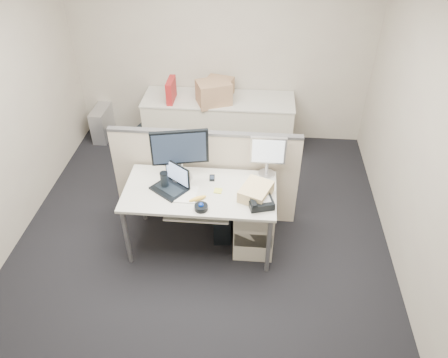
# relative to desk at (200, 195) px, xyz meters

# --- Properties ---
(floor) EXTENTS (4.00, 4.50, 0.01)m
(floor) POSITION_rel_desk_xyz_m (0.00, 0.00, -0.67)
(floor) COLOR black
(floor) RESTS_ON ground
(wall_back) EXTENTS (4.00, 0.02, 2.70)m
(wall_back) POSITION_rel_desk_xyz_m (0.00, 2.25, 0.69)
(wall_back) COLOR #B8B29F
(wall_back) RESTS_ON ground
(wall_right) EXTENTS (0.02, 4.50, 2.70)m
(wall_right) POSITION_rel_desk_xyz_m (2.00, 0.00, 0.69)
(wall_right) COLOR #B8B29F
(wall_right) RESTS_ON ground
(desk) EXTENTS (1.50, 0.75, 0.73)m
(desk) POSITION_rel_desk_xyz_m (0.00, 0.00, 0.00)
(desk) COLOR beige
(desk) RESTS_ON floor
(keyboard_tray) EXTENTS (0.62, 0.32, 0.02)m
(keyboard_tray) POSITION_rel_desk_xyz_m (0.00, -0.18, -0.04)
(keyboard_tray) COLOR beige
(keyboard_tray) RESTS_ON desk
(drawer_pedestal) EXTENTS (0.40, 0.55, 0.65)m
(drawer_pedestal) POSITION_rel_desk_xyz_m (0.55, 0.05, -0.34)
(drawer_pedestal) COLOR beige
(drawer_pedestal) RESTS_ON floor
(cubicle_partition) EXTENTS (2.00, 0.06, 1.10)m
(cubicle_partition) POSITION_rel_desk_xyz_m (0.00, 0.45, -0.11)
(cubicle_partition) COLOR beige
(cubicle_partition) RESTS_ON floor
(back_counter) EXTENTS (2.00, 0.60, 0.72)m
(back_counter) POSITION_rel_desk_xyz_m (0.00, 1.93, -0.30)
(back_counter) COLOR beige
(back_counter) RESTS_ON floor
(monitor_main) EXTENTS (0.59, 0.33, 0.56)m
(monitor_main) POSITION_rel_desk_xyz_m (-0.21, 0.18, 0.35)
(monitor_main) COLOR black
(monitor_main) RESTS_ON desk
(monitor_small) EXTENTS (0.36, 0.18, 0.44)m
(monitor_small) POSITION_rel_desk_xyz_m (0.65, 0.32, 0.28)
(monitor_small) COLOR #B7B7BC
(monitor_small) RESTS_ON desk
(laptop) EXTENTS (0.41, 0.40, 0.25)m
(laptop) POSITION_rel_desk_xyz_m (-0.30, -0.02, 0.19)
(laptop) COLOR black
(laptop) RESTS_ON desk
(trackball) EXTENTS (0.15, 0.15, 0.05)m
(trackball) POSITION_rel_desk_xyz_m (0.05, -0.28, 0.09)
(trackball) COLOR black
(trackball) RESTS_ON desk
(desk_phone) EXTENTS (0.27, 0.24, 0.07)m
(desk_phone) POSITION_rel_desk_xyz_m (0.60, -0.18, 0.10)
(desk_phone) COLOR black
(desk_phone) RESTS_ON desk
(paper_stack) EXTENTS (0.21, 0.26, 0.01)m
(paper_stack) POSITION_rel_desk_xyz_m (-0.12, -0.08, 0.07)
(paper_stack) COLOR silver
(paper_stack) RESTS_ON desk
(sticky_pad) EXTENTS (0.08, 0.08, 0.01)m
(sticky_pad) POSITION_rel_desk_xyz_m (0.18, 0.00, 0.07)
(sticky_pad) COLOR #D3D845
(sticky_pad) RESTS_ON desk
(travel_mug) EXTENTS (0.09, 0.09, 0.16)m
(travel_mug) POSITION_rel_desk_xyz_m (-0.35, 0.02, 0.15)
(travel_mug) COLOR black
(travel_mug) RESTS_ON desk
(banana) EXTENTS (0.18, 0.13, 0.04)m
(banana) POSITION_rel_desk_xyz_m (0.00, -0.15, 0.09)
(banana) COLOR yellow
(banana) RESTS_ON desk
(cellphone) EXTENTS (0.06, 0.10, 0.01)m
(cellphone) POSITION_rel_desk_xyz_m (0.10, 0.20, 0.07)
(cellphone) COLOR black
(cellphone) RESTS_ON desk
(manila_folders) EXTENTS (0.36, 0.40, 0.12)m
(manila_folders) POSITION_rel_desk_xyz_m (0.55, -0.05, 0.13)
(manila_folders) COLOR beige
(manila_folders) RESTS_ON desk
(keyboard) EXTENTS (0.50, 0.24, 0.03)m
(keyboard) POSITION_rel_desk_xyz_m (-0.05, -0.14, -0.02)
(keyboard) COLOR black
(keyboard) RESTS_ON keyboard_tray
(pc_tower_desk) EXTENTS (0.23, 0.47, 0.43)m
(pc_tower_desk) POSITION_rel_desk_xyz_m (0.20, 0.20, -0.45)
(pc_tower_desk) COLOR black
(pc_tower_desk) RESTS_ON floor
(pc_tower_spare_dark) EXTENTS (0.29, 0.44, 0.38)m
(pc_tower_spare_dark) POSITION_rel_desk_xyz_m (-1.05, 1.63, -0.47)
(pc_tower_spare_dark) COLOR black
(pc_tower_spare_dark) RESTS_ON floor
(pc_tower_spare_silver) EXTENTS (0.21, 0.50, 0.46)m
(pc_tower_spare_silver) POSITION_rel_desk_xyz_m (-1.70, 2.03, -0.44)
(pc_tower_spare_silver) COLOR #B7B7BC
(pc_tower_spare_silver) RESTS_ON floor
(cardboard_box_left) EXTENTS (0.50, 0.45, 0.31)m
(cardboard_box_left) POSITION_rel_desk_xyz_m (-0.05, 1.81, 0.21)
(cardboard_box_left) COLOR #936F50
(cardboard_box_left) RESTS_ON back_counter
(cardboard_box_right) EXTENTS (0.40, 0.34, 0.25)m
(cardboard_box_right) POSITION_rel_desk_xyz_m (0.00, 2.05, 0.18)
(cardboard_box_right) COLOR #936F50
(cardboard_box_right) RESTS_ON back_counter
(red_binder) EXTENTS (0.08, 0.33, 0.31)m
(red_binder) POSITION_rel_desk_xyz_m (-0.61, 1.83, 0.21)
(red_binder) COLOR #A31C1E
(red_binder) RESTS_ON back_counter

